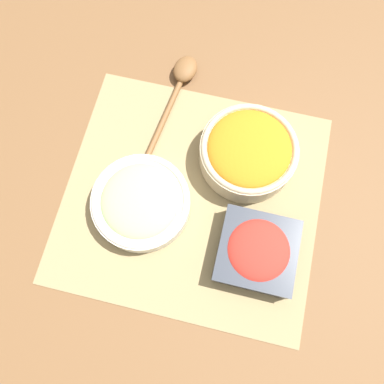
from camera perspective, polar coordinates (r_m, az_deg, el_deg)
name	(u,v)px	position (r m, az deg, el deg)	size (l,w,h in m)	color
ground_plane	(192,197)	(0.73, 0.00, -0.77)	(3.00, 3.00, 0.00)	brown
placemat	(192,197)	(0.73, 0.00, -0.72)	(0.49, 0.46, 0.00)	#937F56
carrot_bowl	(248,151)	(0.73, 8.58, 6.14)	(0.19, 0.19, 0.07)	#C6B28E
cucumber_bowl	(141,202)	(0.70, -7.82, -1.49)	(0.18, 0.18, 0.05)	silver
tomato_bowl	(257,251)	(0.69, 9.92, -8.84)	(0.14, 0.14, 0.06)	#333842
wooden_spoon	(180,81)	(0.82, -1.82, 16.53)	(0.06, 0.25, 0.03)	brown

